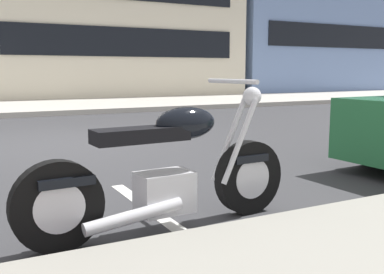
% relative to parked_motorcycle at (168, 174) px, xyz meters
% --- Properties ---
extents(ground_plane, '(260.00, 260.00, 0.00)m').
position_rel_parked_motorcycle_xyz_m(ground_plane, '(0.06, 4.32, -0.42)').
color(ground_plane, '#333335').
extents(sidewalk_far_curb, '(120.00, 5.00, 0.14)m').
position_rel_parked_motorcycle_xyz_m(sidewalk_far_curb, '(12.06, 11.44, -0.35)').
color(sidewalk_far_curb, '#ADA89E').
rests_on(sidewalk_far_curb, ground).
extents(parking_stall_stripe, '(0.12, 2.20, 0.01)m').
position_rel_parked_motorcycle_xyz_m(parking_stall_stripe, '(0.06, 0.29, -0.41)').
color(parking_stall_stripe, silver).
rests_on(parking_stall_stripe, ground).
extents(parked_motorcycle, '(2.15, 0.62, 1.10)m').
position_rel_parked_motorcycle_xyz_m(parked_motorcycle, '(0.00, 0.00, 0.00)').
color(parked_motorcycle, black).
rests_on(parked_motorcycle, ground).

